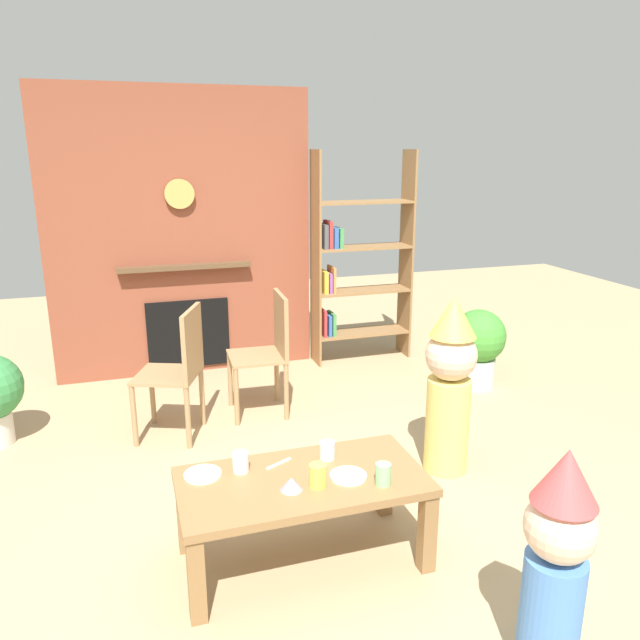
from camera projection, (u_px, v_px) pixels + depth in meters
ground_plane at (316, 523)px, 3.22m from camera, size 12.00×12.00×0.00m
brick_fireplace_feature at (182, 236)px, 5.17m from camera, size 2.20×0.28×2.40m
bookshelf at (354, 266)px, 5.51m from camera, size 0.90×0.28×1.90m
coffee_table at (303, 491)px, 2.84m from camera, size 1.14×0.58×0.44m
paper_cup_near_left at (383, 474)px, 2.75m from camera, size 0.07×0.07×0.10m
paper_cup_near_right at (327, 450)px, 2.98m from camera, size 0.08×0.08×0.09m
paper_cup_center at (318, 475)px, 2.74m from camera, size 0.08×0.08×0.11m
paper_cup_far_left at (241, 462)px, 2.86m from camera, size 0.08×0.08×0.10m
paper_plate_front at (203, 474)px, 2.84m from camera, size 0.17×0.17×0.01m
paper_plate_rear at (348, 476)px, 2.82m from camera, size 0.17×0.17×0.01m
birthday_cake_slice at (291, 484)px, 2.71m from camera, size 0.10×0.10×0.06m
table_fork at (279, 464)px, 2.94m from camera, size 0.14×0.08×0.01m
child_with_cone_hat at (557, 560)px, 2.18m from camera, size 0.26×0.26×0.93m
child_in_pink at (450, 381)px, 3.61m from camera, size 0.30×0.30×1.10m
dining_chair_left at (180, 365)px, 4.07m from camera, size 0.52×0.52×0.90m
dining_chair_middle at (269, 346)px, 4.46m from camera, size 0.42×0.42×0.90m
potted_plant_tall at (478, 344)px, 4.99m from camera, size 0.44×0.44×0.65m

